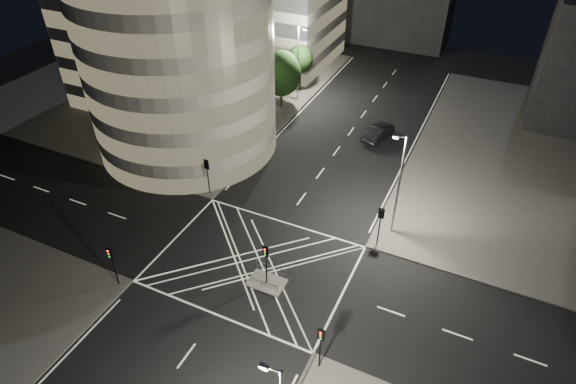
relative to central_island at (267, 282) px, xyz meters
The scene contains 20 objects.
ground 2.50m from the central_island, 143.13° to the left, with size 120.00×120.00×0.00m, color black.
sidewalk_far_left 42.11m from the central_island, 137.41° to the left, with size 42.00×42.00×0.15m, color #4F4D4A.
central_island is the anchor object (origin of this frame).
office_tower_curved 32.93m from the central_island, 138.33° to the left, with size 30.00×29.00×27.20m.
tree_a 16.86m from the central_island, 139.97° to the left, with size 4.39×4.39×6.68m.
tree_b 21.23m from the central_island, 127.15° to the left, with size 4.69×4.69×7.35m.
tree_c 26.09m from the central_island, 119.05° to the left, with size 3.67×3.67×6.33m.
tree_d 31.49m from the central_island, 113.68° to the left, with size 5.15×5.15×7.67m.
tree_e 36.97m from the central_island, 109.92° to the left, with size 3.47×3.47×6.44m.
traffic_signal_fl 13.91m from the central_island, 142.46° to the left, with size 0.55×0.22×4.00m.
traffic_signal_nl 12.36m from the central_island, 153.86° to the right, with size 0.55×0.22×4.00m.
traffic_signal_fr 11.10m from the central_island, 50.67° to the left, with size 0.55×0.22×4.00m.
traffic_signal_nr 9.08m from the central_island, 37.93° to the right, with size 0.55×0.22×4.00m.
traffic_signal_island 2.84m from the central_island, ahead, with size 0.55×0.22×4.00m.
street_lamp_left_near 18.52m from the central_island, 130.27° to the left, with size 1.25×0.25×10.00m.
street_lamp_left_far 33.95m from the central_island, 109.95° to the left, with size 1.25×0.25×10.00m.
street_lamp_right_far 13.98m from the central_island, 54.70° to the left, with size 1.25×0.25×10.00m.
railing_island_south 1.10m from the central_island, 90.00° to the right, with size 2.80×0.06×1.10m, color slate.
railing_island_north 1.10m from the central_island, 90.00° to the left, with size 2.80×0.06×1.10m, color slate.
sedan 26.39m from the central_island, 86.82° to the left, with size 1.80×5.17×1.70m, color black.
Camera 1 is at (15.07, -25.13, 29.65)m, focal length 30.00 mm.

